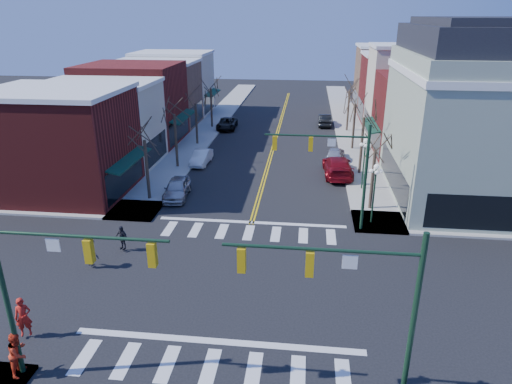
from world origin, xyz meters
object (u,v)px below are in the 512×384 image
(lamppost_corner, at_px, (375,184))
(victorian_corner, at_px, (484,113))
(car_left_near, at_px, (177,188))
(car_right_near, at_px, (338,166))
(car_left_mid, at_px, (201,157))
(car_right_far, at_px, (325,120))
(pedestrian_red_a, at_px, (23,317))
(car_left_far, at_px, (227,124))
(pedestrian_dark_a, at_px, (122,238))
(pedestrian_dark_b, at_px, (90,252))
(pedestrian_red_b, at_px, (18,353))
(car_right_mid, at_px, (335,154))
(lamppost_midblock, at_px, (364,155))

(lamppost_corner, bearing_deg, victorian_corner, 35.86)
(car_left_near, xyz_separation_m, car_right_near, (12.80, 6.67, 0.11))
(victorian_corner, bearing_deg, car_left_mid, 165.80)
(car_left_mid, bearing_deg, car_right_far, 57.32)
(car_left_near, distance_m, pedestrian_red_a, 17.15)
(car_left_far, xyz_separation_m, pedestrian_dark_a, (-0.90, -31.69, 0.24))
(victorian_corner, relative_size, pedestrian_dark_b, 8.41)
(victorian_corner, height_order, pedestrian_dark_a, victorian_corner)
(lamppost_corner, distance_m, car_left_near, 15.12)
(lamppost_corner, distance_m, car_left_mid, 18.91)
(car_right_near, bearing_deg, pedestrian_red_b, 59.22)
(car_left_mid, relative_size, car_right_far, 0.90)
(victorian_corner, height_order, pedestrian_red_a, victorian_corner)
(pedestrian_red_a, bearing_deg, car_left_far, 62.60)
(lamppost_corner, relative_size, car_left_far, 0.90)
(lamppost_corner, xyz_separation_m, car_right_far, (-2.45, 29.28, -2.22))
(lamppost_corner, distance_m, car_left_far, 29.96)
(car_left_mid, bearing_deg, victorian_corner, -12.09)
(pedestrian_red_b, bearing_deg, pedestrian_red_a, 22.55)
(victorian_corner, bearing_deg, car_right_mid, 140.98)
(lamppost_corner, relative_size, car_right_far, 0.97)
(car_left_mid, height_order, car_right_mid, car_right_mid)
(victorian_corner, bearing_deg, pedestrian_red_a, -141.69)
(car_left_mid, height_order, car_right_far, car_right_far)
(lamppost_corner, distance_m, pedestrian_dark_a, 16.62)
(lamppost_midblock, xyz_separation_m, car_left_near, (-14.60, -3.27, -2.22))
(car_left_far, relative_size, pedestrian_dark_b, 2.85)
(car_left_near, height_order, pedestrian_dark_b, pedestrian_dark_b)
(pedestrian_dark_b, bearing_deg, victorian_corner, -131.47)
(car_right_far, xyz_separation_m, pedestrian_red_a, (-14.29, -43.06, 0.35))
(victorian_corner, height_order, pedestrian_dark_b, victorian_corner)
(victorian_corner, relative_size, lamppost_midblock, 3.29)
(car_left_mid, bearing_deg, lamppost_midblock, -17.82)
(car_right_near, distance_m, car_right_mid, 4.29)
(car_right_far, distance_m, pedestrian_dark_b, 39.57)
(pedestrian_dark_a, bearing_deg, pedestrian_dark_b, -93.95)
(car_right_far, bearing_deg, pedestrian_red_b, 73.58)
(pedestrian_dark_b, bearing_deg, car_right_mid, -104.31)
(victorian_corner, xyz_separation_m, car_left_far, (-22.90, 20.07, -5.99))
(car_right_near, xyz_separation_m, pedestrian_dark_a, (-13.70, -15.53, 0.06))
(car_right_mid, bearing_deg, car_left_near, 48.19)
(car_left_near, bearing_deg, car_right_mid, 35.68)
(lamppost_midblock, distance_m, pedestrian_red_b, 27.40)
(car_right_mid, distance_m, pedestrian_red_a, 31.71)
(lamppost_midblock, height_order, car_left_far, lamppost_midblock)
(car_right_near, relative_size, pedestrian_red_b, 3.14)
(pedestrian_red_a, bearing_deg, car_left_mid, 60.89)
(pedestrian_dark_b, bearing_deg, car_left_far, -73.63)
(car_right_near, xyz_separation_m, car_right_mid, (0.00, 4.28, -0.16))
(pedestrian_red_a, relative_size, pedestrian_dark_b, 1.11)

